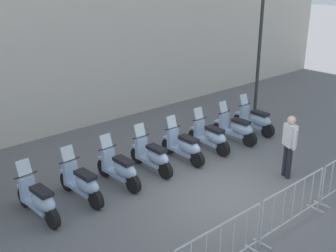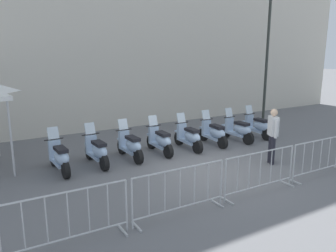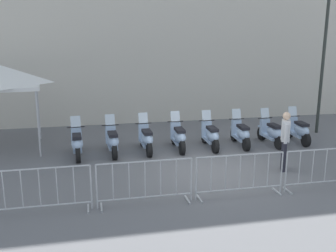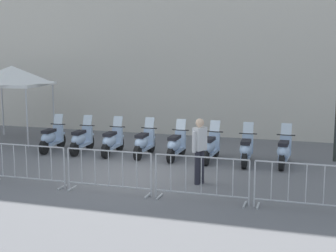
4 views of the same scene
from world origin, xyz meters
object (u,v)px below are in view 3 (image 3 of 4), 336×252
at_px(motorcycle_6, 272,133).
at_px(barrier_segment_1, 145,183).
at_px(motorcycle_4, 211,136).
at_px(motorcycle_5, 241,134).
at_px(officer_near_row_end, 285,138).
at_px(motorcycle_3, 179,137).
at_px(barrier_segment_2, 240,176).
at_px(barrier_segment_3, 325,169).
at_px(barrier_segment_0, 40,191).
at_px(motorcycle_2, 146,139).
at_px(motorcycle_0, 77,144).
at_px(street_lamp, 325,41).
at_px(motorcycle_7, 299,130).
at_px(motorcycle_1, 112,141).

xyz_separation_m(motorcycle_6, barrier_segment_1, (-5.54, -3.32, 0.07)).
bearing_deg(motorcycle_4, motorcycle_5, -5.35).
height_order(motorcycle_5, officer_near_row_end, officer_near_row_end).
distance_m(motorcycle_5, motorcycle_6, 1.13).
relative_size(motorcycle_3, barrier_segment_2, 0.78).
bearing_deg(barrier_segment_2, barrier_segment_3, -6.46).
relative_size(barrier_segment_0, barrier_segment_2, 1.00).
bearing_deg(motorcycle_3, motorcycle_2, 175.81).
xyz_separation_m(motorcycle_0, street_lamp, (9.46, 0.23, 3.15)).
distance_m(motorcycle_4, barrier_segment_0, 6.53).
distance_m(motorcycle_0, street_lamp, 9.97).
xyz_separation_m(motorcycle_7, officer_near_row_end, (-2.27, -2.35, 0.53)).
xyz_separation_m(barrier_segment_1, street_lamp, (8.29, 4.28, 3.07)).
height_order(barrier_segment_0, barrier_segment_2, same).
xyz_separation_m(barrier_segment_2, barrier_segment_3, (2.30, -0.26, 0.00)).
height_order(motorcycle_1, street_lamp, street_lamp).
bearing_deg(barrier_segment_0, motorcycle_1, 58.78).
relative_size(motorcycle_0, motorcycle_6, 1.00).
distance_m(motorcycle_2, barrier_segment_0, 4.96).
bearing_deg(motorcycle_4, motorcycle_6, -7.57).
bearing_deg(street_lamp, officer_near_row_end, -139.44).
bearing_deg(motorcycle_6, motorcycle_7, -1.63).
distance_m(motorcycle_1, barrier_segment_0, 4.35).
height_order(motorcycle_7, officer_near_row_end, officer_near_row_end).
bearing_deg(officer_near_row_end, motorcycle_0, 150.65).
height_order(motorcycle_6, barrier_segment_2, motorcycle_6).
bearing_deg(motorcycle_4, motorcycle_2, 172.89).
relative_size(motorcycle_5, street_lamp, 0.29).
relative_size(barrier_segment_0, barrier_segment_1, 1.00).
bearing_deg(motorcycle_5, motorcycle_0, 174.38).
bearing_deg(motorcycle_6, barrier_segment_3, -103.73).
height_order(motorcycle_5, motorcycle_7, same).
bearing_deg(motorcycle_6, barrier_segment_2, -132.15).
distance_m(motorcycle_0, motorcycle_6, 6.74).
xyz_separation_m(motorcycle_1, motorcycle_2, (1.12, -0.09, 0.00)).
bearing_deg(street_lamp, barrier_segment_3, -127.55).
bearing_deg(motorcycle_2, barrier_segment_1, -105.44).
xyz_separation_m(motorcycle_4, officer_near_row_end, (1.08, -2.67, 0.53)).
height_order(barrier_segment_1, barrier_segment_2, same).
relative_size(motorcycle_1, barrier_segment_1, 0.78).
distance_m(motorcycle_4, officer_near_row_end, 2.93).
xyz_separation_m(motorcycle_4, street_lamp, (4.99, 0.67, 3.15)).
height_order(motorcycle_2, motorcycle_7, same).
distance_m(motorcycle_0, barrier_segment_0, 3.96).
bearing_deg(motorcycle_7, officer_near_row_end, -134.11).
bearing_deg(barrier_segment_0, motorcycle_2, 47.10).
distance_m(motorcycle_2, motorcycle_7, 5.61).
distance_m(barrier_segment_2, barrier_segment_3, 2.31).
bearing_deg(motorcycle_1, motorcycle_4, -6.23).
relative_size(motorcycle_3, barrier_segment_1, 0.78).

